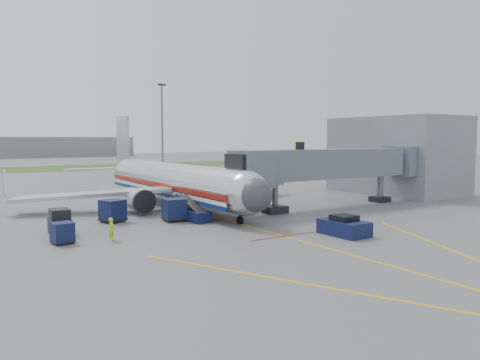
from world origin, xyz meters
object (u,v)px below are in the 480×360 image
pushback_tug (344,227)px  ramp_worker (112,229)px  airliner (173,181)px  baggage_tug (60,223)px  belt_loader (194,214)px

pushback_tug → ramp_worker: (-15.14, 7.47, 0.19)m
airliner → pushback_tug: 21.80m
pushback_tug → baggage_tug: baggage_tug is taller
pushback_tug → ramp_worker: ramp_worker is taller
baggage_tug → belt_loader: bearing=0.3°
baggage_tug → ramp_worker: bearing=-58.5°
airliner → belt_loader: size_ratio=7.92×
belt_loader → ramp_worker: size_ratio=2.73×
baggage_tug → airliner: bearing=35.2°
airliner → pushback_tug: (4.00, -21.33, -2.01)m
airliner → belt_loader: (-2.50, -9.61, -2.10)m
pushback_tug → belt_loader: size_ratio=0.81×
pushback_tug → ramp_worker: size_ratio=2.21×
airliner → baggage_tug: bearing=-144.8°
ramp_worker → belt_loader: bearing=-27.4°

